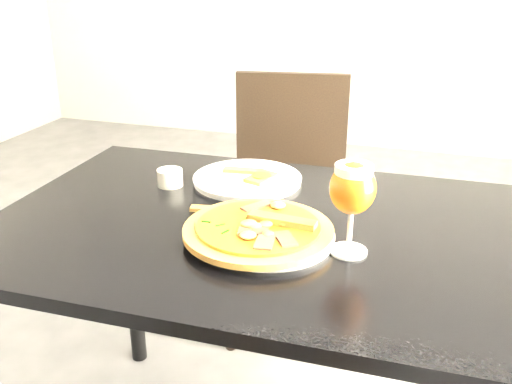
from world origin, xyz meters
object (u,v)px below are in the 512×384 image
(chair_far, at_px, (287,195))
(beer_glass, at_px, (353,189))
(dining_table, at_px, (262,258))
(pizza, at_px, (259,229))

(chair_far, distance_m, beer_glass, 0.96)
(dining_table, distance_m, chair_far, 0.77)
(pizza, xyz_separation_m, beer_glass, (0.19, 0.00, 0.11))
(chair_far, xyz_separation_m, pizza, (0.15, -0.82, 0.27))
(beer_glass, bearing_deg, pizza, -178.94)
(dining_table, height_order, pizza, pizza)
(chair_far, bearing_deg, dining_table, -89.73)
(pizza, relative_size, beer_glass, 1.65)
(pizza, bearing_deg, dining_table, 103.11)
(dining_table, xyz_separation_m, pizza, (0.02, -0.08, 0.12))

